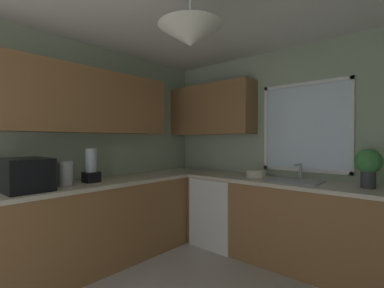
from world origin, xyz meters
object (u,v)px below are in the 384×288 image
object	(u,v)px
dishwasher	(221,211)
sink_assembly	(296,180)
potted_plant	(368,164)
bowl	(255,174)
kettle	(66,174)
blender_appliance	(91,167)
microwave	(25,174)

from	to	relation	value
dishwasher	sink_assembly	distance (m)	1.08
sink_assembly	potted_plant	size ratio (longest dim) A/B	1.44
potted_plant	bowl	size ratio (longest dim) A/B	1.60
kettle	bowl	world-z (taller)	kettle
dishwasher	bowl	world-z (taller)	bowl
dishwasher	blender_appliance	distance (m)	1.73
potted_plant	dishwasher	bearing A→B (deg)	-177.18
microwave	sink_assembly	size ratio (longest dim) A/B	0.90
kettle	bowl	size ratio (longest dim) A/B	1.05
microwave	potted_plant	distance (m)	3.16
potted_plant	bowl	xyz separation A→B (m)	(-1.14, -0.05, -0.18)
microwave	sink_assembly	xyz separation A→B (m)	(1.62, 2.13, -0.13)
blender_appliance	kettle	bearing A→B (deg)	-85.92
kettle	potted_plant	xyz separation A→B (m)	(2.26, 1.83, 0.10)
dishwasher	blender_appliance	world-z (taller)	blender_appliance
kettle	sink_assembly	size ratio (longest dim) A/B	0.46
potted_plant	blender_appliance	bearing A→B (deg)	-145.87
sink_assembly	dishwasher	bearing A→B (deg)	-177.77
bowl	blender_appliance	xyz separation A→B (m)	(-1.14, -1.50, 0.12)
microwave	kettle	xyz separation A→B (m)	(0.02, 0.35, -0.02)
microwave	blender_appliance	xyz separation A→B (m)	(0.00, 0.63, 0.02)
blender_appliance	microwave	bearing A→B (deg)	-90.00
dishwasher	bowl	distance (m)	0.71
bowl	dishwasher	bearing A→B (deg)	-176.42
kettle	bowl	xyz separation A→B (m)	(1.12, 1.78, -0.08)
kettle	sink_assembly	xyz separation A→B (m)	(1.60, 1.78, -0.11)
sink_assembly	blender_appliance	size ratio (longest dim) A/B	1.48
kettle	sink_assembly	distance (m)	2.40
microwave	bowl	size ratio (longest dim) A/B	2.07
microwave	sink_assembly	world-z (taller)	microwave
kettle	potted_plant	size ratio (longest dim) A/B	0.66
bowl	potted_plant	bearing A→B (deg)	2.50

